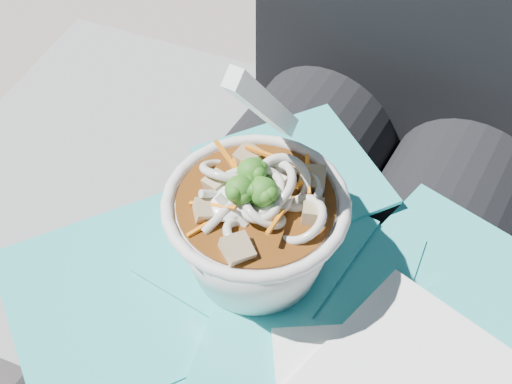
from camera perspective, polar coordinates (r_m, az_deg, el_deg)
The scene contains 5 objects.
stone_ledge at distance 0.98m, azimuth 6.51°, elevation -13.02°, with size 1.00×0.50×0.48m, color slate.
lap at distance 0.63m, azimuth 3.12°, elevation -10.11°, with size 0.32×0.48×0.16m.
person_body at distance 0.66m, azimuth 6.87°, elevation -3.26°, with size 0.34×0.94×1.03m.
plastic_bag at distance 0.53m, azimuth 3.47°, elevation -9.90°, with size 0.45×0.40×0.02m.
udon_bowl at distance 0.51m, azimuth 0.03°, elevation -2.50°, with size 0.16×0.16×0.18m.
Camera 1 is at (0.13, -0.30, 1.10)m, focal length 50.00 mm.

